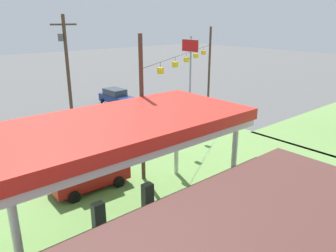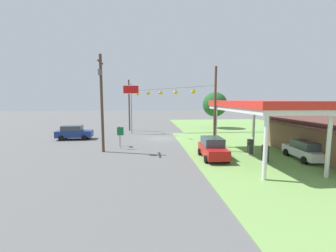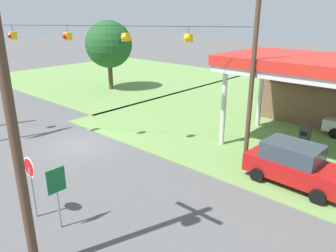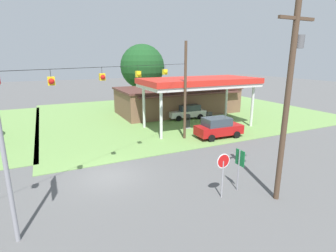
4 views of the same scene
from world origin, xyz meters
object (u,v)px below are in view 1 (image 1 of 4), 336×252
object	(u,v)px
fuel_pump_far	(99,219)
fuel_pump_near	(148,198)
gas_station_canopy	(121,129)
utility_pole_main	(67,69)
car_at_pumps_front	(91,173)
car_on_crossroad	(116,97)
stop_sign_overhead	(190,58)
stop_sign_roadside	(106,109)
route_sign	(94,114)

from	to	relation	value
fuel_pump_far	fuel_pump_near	bearing A→B (deg)	180.00
gas_station_canopy	utility_pole_main	bearing A→B (deg)	-105.58
car_at_pumps_front	car_on_crossroad	bearing A→B (deg)	-124.12
stop_sign_overhead	utility_pole_main	xyz separation A→B (m)	(12.28, -2.12, -0.21)
car_at_pumps_front	utility_pole_main	size ratio (longest dim) A/B	0.46
stop_sign_roadside	utility_pole_main	world-z (taller)	utility_pole_main
fuel_pump_far	car_on_crossroad	world-z (taller)	car_on_crossroad
stop_sign_overhead	fuel_pump_far	bearing A→B (deg)	34.97
fuel_pump_far	stop_sign_roadside	distance (m)	15.49
utility_pole_main	gas_station_canopy	bearing A→B (deg)	74.42
gas_station_canopy	car_on_crossroad	size ratio (longest dim) A/B	2.57
fuel_pump_near	car_at_pumps_front	distance (m)	4.21
fuel_pump_far	route_sign	bearing A→B (deg)	-117.62
fuel_pump_far	car_at_pumps_front	size ratio (longest dim) A/B	0.34
stop_sign_roadside	stop_sign_overhead	distance (m)	10.44
fuel_pump_far	car_on_crossroad	bearing A→B (deg)	-123.75
gas_station_canopy	car_on_crossroad	world-z (taller)	gas_station_canopy
car_on_crossroad	gas_station_canopy	bearing A→B (deg)	-33.56
car_on_crossroad	stop_sign_roadside	size ratio (longest dim) A/B	1.89
gas_station_canopy	route_sign	xyz separation A→B (m)	(-5.34, -12.90, -3.06)
car_on_crossroad	stop_sign_roadside	world-z (taller)	stop_sign_roadside
gas_station_canopy	stop_sign_overhead	world-z (taller)	stop_sign_overhead
stop_sign_roadside	car_at_pumps_front	bearing A→B (deg)	-124.84
fuel_pump_near	stop_sign_overhead	distance (m)	20.04
gas_station_canopy	stop_sign_overhead	bearing A→B (deg)	-142.78
stop_sign_roadside	stop_sign_overhead	size ratio (longest dim) A/B	0.32
stop_sign_roadside	stop_sign_overhead	bearing A→B (deg)	-4.52
fuel_pump_far	car_at_pumps_front	xyz separation A→B (m)	(-1.74, -4.06, 0.26)
fuel_pump_far	utility_pole_main	distance (m)	16.24
gas_station_canopy	stop_sign_roadside	xyz separation A→B (m)	(-6.68, -13.17, -2.96)
fuel_pump_far	utility_pole_main	world-z (taller)	utility_pole_main
fuel_pump_far	route_sign	size ratio (longest dim) A/B	0.64
car_at_pumps_front	car_on_crossroad	xyz separation A→B (m)	(-11.53, -15.80, -0.01)
gas_station_canopy	fuel_pump_near	world-z (taller)	gas_station_canopy
gas_station_canopy	car_at_pumps_front	xyz separation A→B (m)	(-0.34, -4.07, -3.79)
route_sign	gas_station_canopy	bearing A→B (deg)	67.50
car_at_pumps_front	route_sign	bearing A→B (deg)	-117.54
utility_pole_main	car_at_pumps_front	bearing A→B (deg)	70.47
utility_pole_main	car_on_crossroad	bearing A→B (deg)	-145.68
stop_sign_roadside	route_sign	size ratio (longest dim) A/B	1.04
fuel_pump_far	stop_sign_overhead	world-z (taller)	stop_sign_overhead
gas_station_canopy	stop_sign_roadside	bearing A→B (deg)	-116.89
fuel_pump_far	stop_sign_overhead	bearing A→B (deg)	-145.03
stop_sign_overhead	car_on_crossroad	bearing A→B (deg)	-59.07
gas_station_canopy	stop_sign_overhead	xyz separation A→B (m)	(-16.33, -12.41, 0.94)
stop_sign_roadside	car_on_crossroad	bearing A→B (deg)	52.21
fuel_pump_near	utility_pole_main	xyz separation A→B (m)	(-2.64, -14.53, 4.78)
fuel_pump_far	car_on_crossroad	distance (m)	23.89
stop_sign_overhead	utility_pole_main	distance (m)	12.47
stop_sign_overhead	utility_pole_main	bearing A→B (deg)	-9.78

